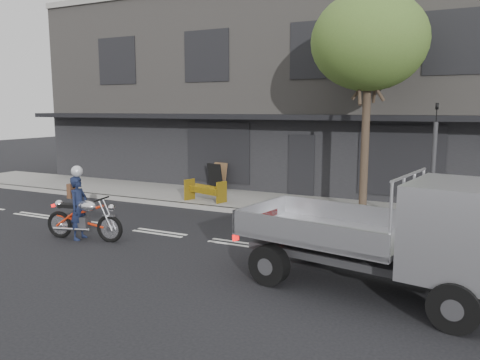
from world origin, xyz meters
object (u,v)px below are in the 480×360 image
street_tree (369,42)px  rider (79,208)px  sandwich_board (215,177)px  traffic_light_pole (433,172)px  motorcycle (84,218)px  construction_barrier (202,191)px  flatbed_ute (437,232)px

street_tree → rider: bearing=-137.5°
sandwich_board → traffic_light_pole: bearing=-4.3°
street_tree → motorcycle: street_tree is taller
traffic_light_pole → construction_barrier: traffic_light_pole is taller
flatbed_ute → sandwich_board: bearing=148.0°
traffic_light_pole → rider: bearing=-149.6°
motorcycle → flatbed_ute: 8.41m
street_tree → flatbed_ute: (2.43, -5.99, -3.98)m
sandwich_board → construction_barrier: bearing=-59.3°
construction_barrier → sandwich_board: size_ratio=1.29×
street_tree → traffic_light_pole: size_ratio=1.93×
motorcycle → sandwich_board: 7.17m
sandwich_board → street_tree: bearing=-2.1°
motorcycle → sandwich_board: bearing=81.3°
traffic_light_pole → motorcycle: 9.32m
motorcycle → flatbed_ute: bearing=-12.3°
traffic_light_pole → flatbed_ute: (0.43, -5.14, -0.36)m
street_tree → rider: size_ratio=4.11×
flatbed_ute → construction_barrier: flatbed_ute is taller
traffic_light_pole → motorcycle: (-7.95, -4.74, -1.07)m
sandwich_board → flatbed_ute: bearing=-29.3°
flatbed_ute → sandwich_board: flatbed_ute is taller
street_tree → construction_barrier: (-5.31, -0.70, -4.74)m
street_tree → flatbed_ute: bearing=-68.0°
flatbed_ute → sandwich_board: 11.38m
traffic_light_pole → sandwich_board: (-8.06, 2.42, -0.97)m
rider → flatbed_ute: 8.55m
street_tree → sandwich_board: (-6.06, 1.57, -4.59)m
construction_barrier → street_tree: bearing=7.5°
flatbed_ute → construction_barrier: (-7.74, 5.29, -0.76)m
motorcycle → street_tree: bearing=33.6°
street_tree → traffic_light_pole: (2.00, -0.85, -3.63)m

